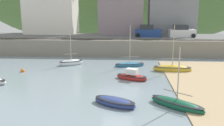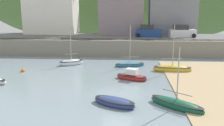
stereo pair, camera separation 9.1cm
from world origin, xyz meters
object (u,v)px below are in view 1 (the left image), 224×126
waterfront_building_left (51,4)px  parked_car_near_slipway (148,32)px  waterfront_building_right (172,9)px  mooring_buoy (23,71)px  rowboat_small_beached (130,64)px  sailboat_tall_mast (177,104)px  waterfront_building_centre (121,4)px  parked_car_by_wall (182,32)px  dinghy_open_wooden (132,76)px  sailboat_far_left (115,102)px  sailboat_nearest_shore (71,62)px  sailboat_white_hull (172,69)px

waterfront_building_left → parked_car_near_slipway: size_ratio=2.36×
waterfront_building_right → mooring_buoy: waterfront_building_right is taller
rowboat_small_beached → sailboat_tall_mast: bearing=-90.2°
parked_car_near_slipway → waterfront_building_centre: bearing=140.0°
waterfront_building_centre → rowboat_small_beached: (1.50, -14.76, -7.28)m
parked_car_by_wall → waterfront_building_left: bearing=164.4°
parked_car_near_slipway → parked_car_by_wall: same height
sailboat_tall_mast → dinghy_open_wooden: (-3.23, 7.12, 0.04)m
rowboat_small_beached → parked_car_near_slipway: bearing=59.0°
rowboat_small_beached → parked_car_near_slipway: size_ratio=1.22×
waterfront_building_left → sailboat_far_left: (12.62, -27.39, -7.24)m
parked_car_by_wall → sailboat_nearest_shore: bearing=-151.9°
waterfront_building_right → dinghy_open_wooden: size_ratio=2.46×
sailboat_tall_mast → rowboat_small_beached: 13.27m
sailboat_far_left → parked_car_near_slipway: bearing=107.7°
sailboat_tall_mast → waterfront_building_centre: bearing=139.3°
rowboat_small_beached → dinghy_open_wooden: rowboat_small_beached is taller
sailboat_nearest_shore → sailboat_white_hull: size_ratio=0.89×
rowboat_small_beached → dinghy_open_wooden: bearing=-103.4°
sailboat_tall_mast → parked_car_near_slipway: sailboat_tall_mast is taller
parked_car_by_wall → mooring_buoy: 24.85m
sailboat_tall_mast → sailboat_far_left: 4.65m
waterfront_building_right → sailboat_nearest_shore: 21.62m
waterfront_building_right → parked_car_by_wall: bearing=-77.9°
waterfront_building_centre → mooring_buoy: 22.37m
waterfront_building_right → waterfront_building_left: bearing=-180.0°
sailboat_tall_mast → sailboat_white_hull: size_ratio=0.85×
dinghy_open_wooden → waterfront_building_right: bearing=92.7°
sailboat_far_left → dinghy_open_wooden: bearing=106.6°
sailboat_nearest_shore → sailboat_white_hull: 12.54m
parked_car_near_slipway → parked_car_by_wall: 5.33m
waterfront_building_right → rowboat_small_beached: 17.72m
sailboat_white_hull → waterfront_building_centre: bearing=115.3°
waterfront_building_right → dinghy_open_wooden: (-7.17, -20.47, -6.44)m
sailboat_nearest_shore → parked_car_by_wall: sailboat_nearest_shore is taller
waterfront_building_right → parked_car_by_wall: 5.82m
sailboat_white_hull → parked_car_near_slipway: size_ratio=1.31×
waterfront_building_left → sailboat_white_hull: waterfront_building_left is taller
dinghy_open_wooden → mooring_buoy: dinghy_open_wooden is taller
sailboat_tall_mast → sailboat_white_hull: bearing=121.4°
parked_car_near_slipway → mooring_buoy: bearing=-132.7°
sailboat_far_left → dinghy_open_wooden: 7.06m
waterfront_building_right → parked_car_by_wall: (0.96, -4.50, -3.56)m
waterfront_building_right → waterfront_building_centre: bearing=180.0°
sailboat_far_left → rowboat_small_beached: rowboat_small_beached is taller
waterfront_building_left → parked_car_near_slipway: waterfront_building_left is taller
waterfront_building_centre → mooring_buoy: size_ratio=21.73×
sailboat_nearest_shore → sailboat_tall_mast: bearing=-80.3°
waterfront_building_left → rowboat_small_beached: size_ratio=1.94×
sailboat_far_left → dinghy_open_wooden: (1.42, 6.92, 0.08)m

